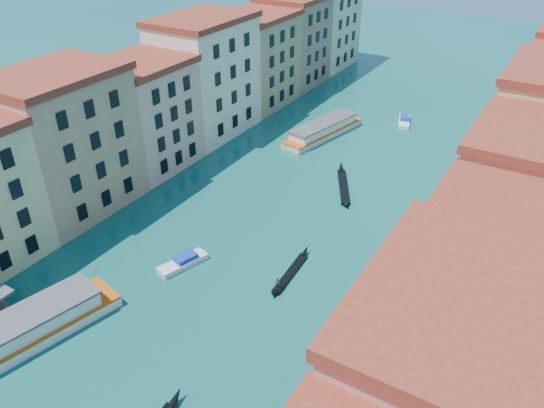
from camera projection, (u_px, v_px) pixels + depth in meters
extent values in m
cube|color=tan|center=(67.00, 146.00, 72.38)|extent=(12.00, 17.00, 19.00)
cube|color=maroon|center=(51.00, 74.00, 67.17)|extent=(12.80, 17.40, 1.00)
cube|color=#E2A58D|center=(146.00, 117.00, 84.38)|extent=(12.00, 14.00, 16.50)
cube|color=maroon|center=(139.00, 63.00, 79.82)|extent=(12.80, 14.40, 1.00)
cube|color=beige|center=(206.00, 79.00, 95.18)|extent=(12.00, 18.00, 20.00)
cube|color=maroon|center=(202.00, 19.00, 89.71)|extent=(12.80, 18.40, 1.00)
cube|color=tan|center=(257.00, 62.00, 108.27)|extent=(12.00, 16.00, 17.50)
cube|color=maroon|center=(256.00, 15.00, 103.45)|extent=(12.80, 16.40, 1.00)
cube|color=#98715B|center=(293.00, 43.00, 119.36)|extent=(12.00, 15.00, 18.50)
cube|color=beige|center=(325.00, 27.00, 130.94)|extent=(12.00, 17.00, 19.00)
cube|color=maroon|center=(472.00, 301.00, 30.89)|extent=(12.80, 17.40, 1.00)
cube|color=tan|center=(488.00, 295.00, 48.10)|extent=(12.00, 14.00, 16.50)
cube|color=maroon|center=(511.00, 214.00, 43.54)|extent=(12.80, 14.40, 1.00)
cube|color=#B47256|center=(519.00, 213.00, 58.69)|extent=(12.00, 16.00, 18.00)
cube|color=maroon|center=(542.00, 134.00, 53.73)|extent=(12.80, 16.40, 1.00)
cube|color=tan|center=(543.00, 148.00, 70.61)|extent=(12.00, 18.00, 20.00)
cube|color=gray|center=(457.00, 212.00, 74.68)|extent=(4.00, 140.00, 1.00)
cylinder|color=#505052|center=(343.00, 383.00, 48.04)|extent=(0.12, 0.12, 3.00)
cube|color=maroon|center=(399.00, 308.00, 54.26)|extent=(3.20, 12.60, 0.25)
cylinder|color=#505052|center=(369.00, 340.00, 52.58)|extent=(0.12, 0.12, 3.00)
cylinder|color=#505052|center=(398.00, 292.00, 58.73)|extent=(0.12, 0.12, 3.00)
cylinder|color=brown|center=(302.00, 402.00, 46.52)|extent=(0.24, 0.24, 3.20)
cylinder|color=brown|center=(313.00, 397.00, 46.99)|extent=(0.24, 0.24, 3.20)
cylinder|color=brown|center=(324.00, 392.00, 47.46)|extent=(0.24, 0.24, 3.20)
cylinder|color=brown|center=(363.00, 308.00, 56.77)|extent=(0.24, 0.24, 3.20)
cylinder|color=brown|center=(372.00, 305.00, 57.23)|extent=(0.24, 0.24, 3.20)
cylinder|color=brown|center=(381.00, 301.00, 57.70)|extent=(0.24, 0.24, 3.20)
cylinder|color=brown|center=(416.00, 228.00, 69.94)|extent=(0.24, 0.24, 3.20)
cylinder|color=brown|center=(423.00, 225.00, 70.41)|extent=(0.24, 0.24, 3.20)
cylinder|color=brown|center=(430.00, 223.00, 70.88)|extent=(0.24, 0.24, 3.20)
cube|color=white|center=(16.00, 342.00, 53.51)|extent=(9.65, 22.15, 1.30)
cube|color=white|center=(12.00, 331.00, 52.78)|extent=(8.14, 17.82, 1.73)
cube|color=#505052|center=(9.00, 324.00, 52.24)|extent=(8.58, 18.42, 0.27)
cube|color=#DF520D|center=(14.00, 337.00, 53.20)|extent=(9.70, 22.16, 0.27)
cube|color=silver|center=(323.00, 133.00, 97.99)|extent=(8.07, 19.07, 1.12)
cube|color=white|center=(323.00, 127.00, 97.36)|extent=(6.82, 15.33, 1.49)
cube|color=#505052|center=(324.00, 122.00, 96.90)|extent=(7.19, 15.85, 0.23)
cube|color=#DF520D|center=(323.00, 130.00, 97.73)|extent=(8.11, 19.08, 0.23)
cube|color=black|center=(290.00, 273.00, 63.55)|extent=(1.55, 8.16, 0.41)
cone|color=black|center=(306.00, 251.00, 66.80)|extent=(0.93, 1.86, 1.51)
cone|color=black|center=(273.00, 294.00, 59.99)|extent=(0.91, 1.55, 1.33)
imported|color=#1E3028|center=(278.00, 284.00, 60.46)|extent=(0.59, 0.41, 1.55)
cone|color=black|center=(176.00, 398.00, 47.62)|extent=(1.22, 2.35, 1.90)
cube|color=black|center=(343.00, 187.00, 81.40)|extent=(5.98, 9.72, 0.52)
cone|color=black|center=(341.00, 167.00, 86.07)|extent=(2.00, 2.52, 1.93)
cone|color=black|center=(346.00, 204.00, 76.33)|extent=(1.81, 2.17, 1.70)
cube|color=silver|center=(183.00, 263.00, 64.95)|extent=(3.78, 6.66, 0.73)
cube|color=#1534B0|center=(185.00, 258.00, 64.87)|extent=(2.36, 3.08, 0.64)
cube|color=white|center=(404.00, 122.00, 103.15)|extent=(3.87, 6.71, 0.73)
cube|color=#1534B0|center=(405.00, 118.00, 103.19)|extent=(2.40, 3.11, 0.64)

